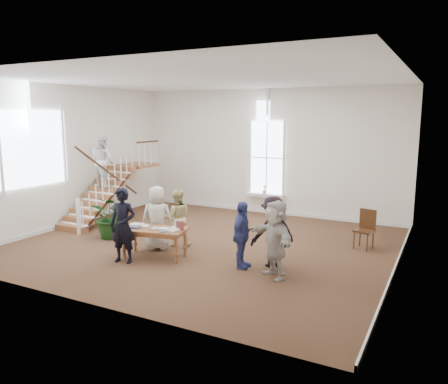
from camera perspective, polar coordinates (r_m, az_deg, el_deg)
The scene contains 12 objects.
ground at distance 12.35m, azimuth -2.35°, elevation -6.74°, with size 10.00×10.00×0.00m, color #472C1C.
room_shell at distance 16.10m, azimuth 5.45°, elevation -1.39°, with size 10.49×10.00×10.00m.
staircase at distance 15.16m, azimuth -15.34°, elevation 2.28°, with size 1.10×4.10×2.92m.
library_table at distance 11.14m, azimuth -9.08°, elevation -5.13°, with size 1.73×1.11×0.81m.
police_officer at distance 10.86m, azimuth -13.07°, elevation -4.29°, with size 0.67×0.44×1.83m, color black.
elderly_woman at distance 11.77m, azimuth -8.73°, elevation -3.36°, with size 0.84×0.55×1.71m, color beige.
person_yellow at distance 12.01m, azimuth -6.16°, elevation -3.37°, with size 0.77×0.60×1.58m, color #D0C182.
woman_cluster_a at distance 10.22m, azimuth 2.33°, elevation -5.64°, with size 0.93×0.39×1.59m, color #374184.
woman_cluster_b at distance 10.38m, azimuth 6.41°, elevation -5.18°, with size 1.09×0.63×1.69m, color black.
woman_cluster_c at distance 9.68m, azimuth 6.68°, elevation -6.12°, with size 1.61×0.51×1.74m, color beige.
floor_plant at distance 13.13m, azimuth -14.49°, elevation -3.18°, with size 1.14×0.99×1.27m, color #123410.
side_chair at distance 12.38m, azimuth 18.01°, elevation -4.32°, with size 0.56×0.56×1.06m.
Camera 1 is at (5.91, -10.25, 3.52)m, focal length 35.00 mm.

